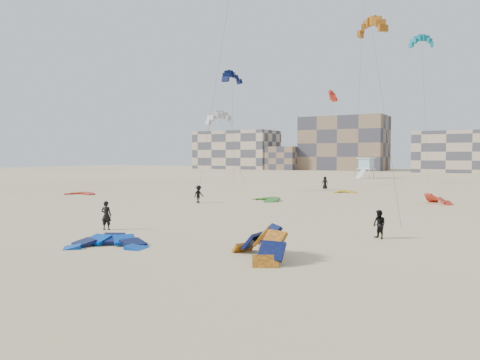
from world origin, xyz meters
The scene contains 21 objects.
ground centered at (0.00, 0.00, 0.00)m, with size 320.00×320.00×0.00m, color beige.
kite_ground_blue centered at (1.20, -2.57, 0.00)m, with size 4.02×4.13×1.03m, color #0042DB, non-canonical shape.
kite_ground_orange centered at (9.63, -0.97, 0.00)m, with size 4.01×3.15×2.53m, color orange, non-canonical shape.
kite_ground_red centered at (-27.28, 20.13, 0.00)m, with size 3.47×3.68×0.43m, color #E83C0C, non-canonical shape.
kite_ground_green centered at (-3.21, 24.69, 0.00)m, with size 3.63×3.82×0.70m, color #347B20, non-canonical shape.
kite_ground_red_far centered at (13.36, 30.89, 0.00)m, with size 3.29×3.09×1.62m, color #E83C0C, non-canonical shape.
kite_ground_yellow centered at (0.79, 39.58, 0.00)m, with size 2.77×2.89×0.60m, color #FFAE19, non-canonical shape.
kitesurfer_main centered at (-3.17, 1.53, 0.96)m, with size 0.70×0.46×1.93m, color black.
kitesurfer_b centered at (13.26, 7.34, 0.85)m, with size 0.83×0.65×1.71m, color black.
kitesurfer_c centered at (-8.07, 18.89, 0.92)m, with size 1.19×0.68×1.84m, color black.
kitesurfer_e centered at (-3.81, 44.68, 0.93)m, with size 0.91×0.59×1.86m, color black.
kite_fly_orange centered at (7.33, 27.27, 17.74)m, with size 9.69×23.67×17.72m.
kite_fly_grey centered at (-14.55, 32.96, 9.76)m, with size 6.74×5.06×10.05m.
kite_fly_navy centered at (-19.29, 43.88, 17.30)m, with size 4.66×4.53×17.91m.
kite_fly_teal_b centered at (7.01, 57.91, 22.65)m, with size 4.56×4.41×22.69m.
kite_fly_red centered at (-9.10, 62.84, 15.76)m, with size 4.57×9.30×16.32m.
lifeguard_tower_far centered at (-7.67, 80.73, 2.21)m, with size 3.54×6.31×4.46m.
condo_west_a centered at (-70.00, 130.00, 7.00)m, with size 30.00×15.00×14.00m, color tan.
condo_west_b centered at (-30.00, 134.00, 9.00)m, with size 28.00×14.00×18.00m, color #7F644D.
condo_mid centered at (10.00, 130.00, 6.00)m, with size 32.00×16.00×12.00m, color tan.
condo_fill_left centered at (-50.00, 128.00, 4.00)m, with size 12.00×10.00×8.00m, color #7F644D.
Camera 1 is at (20.06, -20.51, 4.92)m, focal length 35.00 mm.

